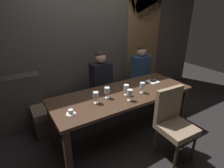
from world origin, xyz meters
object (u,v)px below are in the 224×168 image
espresso_cup (71,112)px  dining_table (123,98)px  diner_redhead (101,74)px  diner_bearded (141,66)px  wine_glass_end_left (130,93)px  wine_glass_end_right (96,96)px  banquette_bench (102,103)px  dessert_plate (153,81)px  chair_near_side (173,119)px  wine_glass_center_back (142,86)px  wine_glass_near_left (107,91)px  wine_glass_far_left (126,88)px

espresso_cup → dining_table: bearing=9.8°
diner_redhead → diner_bearded: (0.97, 0.03, -0.00)m
wine_glass_end_left → wine_glass_end_right: bearing=157.7°
banquette_bench → wine_glass_end_right: wine_glass_end_right is taller
banquette_bench → dessert_plate: 1.07m
chair_near_side → wine_glass_center_back: (-0.07, 0.58, 0.30)m
banquette_bench → dessert_plate: dessert_plate is taller
wine_glass_end_left → wine_glass_near_left: 0.32m
wine_glass_near_left → dessert_plate: wine_glass_near_left is taller
wine_glass_center_back → wine_glass_end_left: 0.33m
banquette_bench → wine_glass_near_left: (-0.29, -0.71, 0.63)m
diner_bearded → wine_glass_center_back: bearing=-129.1°
wine_glass_near_left → espresso_cup: bearing=-166.8°
diner_bearded → wine_glass_end_left: size_ratio=4.91×
banquette_bench → diner_bearded: (0.96, 0.02, 0.60)m
wine_glass_end_right → wine_glass_center_back: (0.75, -0.08, 0.00)m
diner_redhead → wine_glass_near_left: diner_redhead is taller
chair_near_side → diner_bearded: diner_bearded is taller
banquette_bench → chair_near_side: bearing=-77.2°
banquette_bench → wine_glass_near_left: size_ratio=15.24×
chair_near_side → espresso_cup: chair_near_side is taller
dining_table → diner_redhead: (-0.01, 0.69, 0.18)m
diner_bearded → wine_glass_end_right: 1.65m
wine_glass_far_left → wine_glass_center_back: bearing=-13.3°
wine_glass_end_left → dessert_plate: 0.84m
diner_bearded → espresso_cup: diner_bearded is taller
dining_table → wine_glass_center_back: (0.26, -0.14, 0.20)m
diner_bearded → espresso_cup: size_ratio=6.71×
wine_glass_end_left → espresso_cup: wine_glass_end_left is taller
wine_glass_far_left → dining_table: bearing=91.1°
wine_glass_near_left → wine_glass_end_right: bearing=-165.9°
wine_glass_end_left → dessert_plate: size_ratio=0.86×
banquette_bench → wine_glass_far_left: bearing=-89.9°
diner_bearded → chair_near_side: bearing=-113.8°
banquette_bench → dessert_plate: (0.71, -0.61, 0.53)m
diner_bearded → espresso_cup: bearing=-154.6°
wine_glass_end_left → espresso_cup: bearing=173.8°
diner_bearded → espresso_cup: 2.04m
wine_glass_center_back → wine_glass_end_left: bearing=-161.9°
wine_glass_center_back → wine_glass_near_left: size_ratio=1.00×
wine_glass_end_left → wine_glass_near_left: bearing=134.9°
wine_glass_near_left → wine_glass_end_left: bearing=-45.1°
diner_bearded → wine_glass_far_left: 1.25m
wine_glass_far_left → wine_glass_center_back: size_ratio=1.00×
chair_near_side → wine_glass_end_right: 1.09m
diner_redhead → wine_glass_end_left: size_ratio=4.96×
banquette_bench → wine_glass_center_back: size_ratio=15.24×
dining_table → dessert_plate: bearing=7.2°
wine_glass_far_left → wine_glass_end_left: (-0.06, -0.16, 0.00)m
dining_table → diner_redhead: 0.71m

